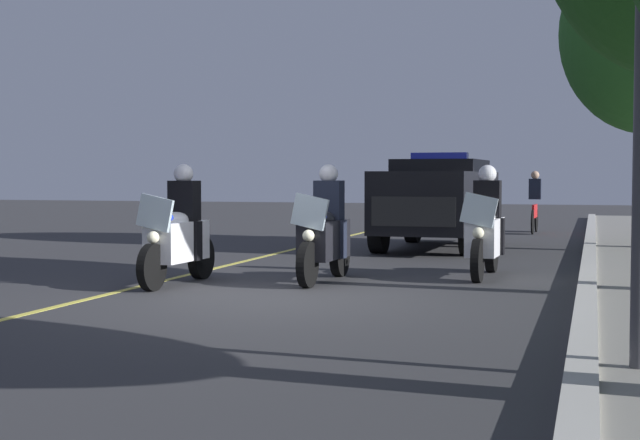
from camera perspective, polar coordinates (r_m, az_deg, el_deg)
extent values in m
plane|color=#333335|center=(11.52, -2.73, -4.91)|extent=(80.00, 80.00, 0.00)
cube|color=#B7B5AD|center=(10.85, 16.53, -5.10)|extent=(48.00, 0.24, 0.15)
cube|color=#E0D14C|center=(12.43, -12.39, -4.38)|extent=(48.00, 0.12, 0.01)
cylinder|color=black|center=(12.29, -10.61, -2.97)|extent=(0.64, 0.14, 0.64)
cylinder|color=black|center=(13.61, -7.53, -2.39)|extent=(0.64, 0.16, 0.64)
cube|color=white|center=(12.90, -9.04, -1.34)|extent=(1.21, 0.47, 0.56)
ellipsoid|color=white|center=(12.84, -9.16, -0.02)|extent=(0.57, 0.34, 0.24)
cube|color=silver|center=(12.33, -10.42, 0.45)|extent=(0.08, 0.56, 0.53)
sphere|color=#F9F4CC|center=(12.29, -10.54, -1.09)|extent=(0.17, 0.17, 0.17)
sphere|color=red|center=(12.52, -10.77, 0.17)|extent=(0.09, 0.09, 0.09)
sphere|color=#1933F2|center=(12.37, -9.47, 0.15)|extent=(0.09, 0.09, 0.09)
cube|color=black|center=(13.08, -8.60, 1.17)|extent=(0.29, 0.41, 0.60)
cube|color=black|center=(12.97, -7.91, -1.32)|extent=(0.18, 0.14, 0.56)
cube|color=black|center=(13.15, -9.47, -1.27)|extent=(0.18, 0.14, 0.56)
sphere|color=silver|center=(13.06, -8.65, 2.92)|extent=(0.28, 0.28, 0.28)
cylinder|color=black|center=(12.43, -0.80, -2.85)|extent=(0.64, 0.14, 0.64)
cylinder|color=black|center=(13.85, 1.26, -2.28)|extent=(0.64, 0.16, 0.64)
cube|color=black|center=(13.09, 0.26, -1.25)|extent=(1.21, 0.47, 0.56)
ellipsoid|color=black|center=(13.03, 0.19, 0.05)|extent=(0.57, 0.34, 0.24)
cube|color=silver|center=(12.47, -0.65, 0.53)|extent=(0.08, 0.56, 0.53)
sphere|color=#F9F4CC|center=(12.43, -0.74, -1.00)|extent=(0.17, 0.17, 0.17)
sphere|color=red|center=(12.65, -1.14, 0.24)|extent=(0.09, 0.09, 0.09)
sphere|color=#1933F2|center=(12.55, 0.24, 0.22)|extent=(0.09, 0.09, 0.09)
cube|color=black|center=(13.28, 0.57, 1.22)|extent=(0.29, 0.41, 0.60)
cube|color=black|center=(13.19, 1.32, -1.22)|extent=(0.18, 0.14, 0.56)
cube|color=black|center=(13.32, -0.33, -1.18)|extent=(0.18, 0.14, 0.56)
sphere|color=silver|center=(13.26, 0.55, 2.95)|extent=(0.28, 0.28, 0.28)
cylinder|color=black|center=(13.23, 9.95, -2.55)|extent=(0.64, 0.14, 0.64)
cylinder|color=black|center=(14.71, 10.83, -2.03)|extent=(0.64, 0.16, 0.64)
cube|color=white|center=(13.93, 10.41, -1.06)|extent=(1.21, 0.47, 0.56)
ellipsoid|color=white|center=(13.86, 10.40, 0.17)|extent=(0.57, 0.34, 0.24)
cube|color=silver|center=(13.28, 10.04, 0.62)|extent=(0.08, 0.56, 0.53)
sphere|color=#F9F4CC|center=(13.24, 9.99, -0.81)|extent=(0.17, 0.17, 0.17)
sphere|color=red|center=(13.44, 9.45, 0.35)|extent=(0.09, 0.09, 0.09)
sphere|color=#1933F2|center=(13.39, 10.80, 0.33)|extent=(0.09, 0.09, 0.09)
cube|color=black|center=(14.13, 10.57, 1.27)|extent=(0.29, 0.41, 0.60)
cube|color=black|center=(14.07, 11.32, -1.03)|extent=(0.18, 0.14, 0.56)
cube|color=black|center=(14.13, 9.71, -1.00)|extent=(0.18, 0.14, 0.56)
sphere|color=silver|center=(14.11, 10.57, 2.89)|extent=(0.28, 0.28, 0.28)
cube|color=black|center=(19.35, 7.51, 1.21)|extent=(4.95, 2.03, 1.24)
cube|color=black|center=(19.63, 7.69, 3.28)|extent=(2.45, 1.81, 0.36)
cube|color=#2633D8|center=(19.44, 7.59, 4.05)|extent=(0.31, 1.21, 0.14)
cube|color=black|center=(17.00, 5.96, 0.54)|extent=(0.16, 1.62, 0.56)
cylinder|color=black|center=(17.69, 9.40, -0.96)|extent=(0.81, 0.30, 0.80)
cylinder|color=black|center=(18.06, 3.75, -0.85)|extent=(0.81, 0.30, 0.80)
cylinder|color=black|center=(20.75, 10.76, -0.42)|extent=(0.81, 0.30, 0.80)
cylinder|color=black|center=(21.07, 5.91, -0.34)|extent=(0.81, 0.30, 0.80)
cylinder|color=black|center=(24.57, 13.33, -0.12)|extent=(0.66, 0.06, 0.66)
cylinder|color=black|center=(25.66, 13.55, 0.00)|extent=(0.66, 0.06, 0.66)
cube|color=red|center=(25.10, 13.45, 0.55)|extent=(1.00, 0.09, 0.36)
cube|color=black|center=(25.14, 13.48, 1.92)|extent=(0.25, 0.33, 0.56)
sphere|color=tan|center=(25.10, 13.48, 2.79)|extent=(0.22, 0.22, 0.22)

